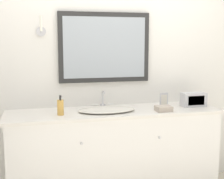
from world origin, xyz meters
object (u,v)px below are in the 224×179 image
soap_bottle (60,107)px  picture_frame (164,100)px  sink_basin (107,109)px  appliance_box (194,100)px

soap_bottle → picture_frame: soap_bottle is taller
sink_basin → soap_bottle: soap_bottle is taller
appliance_box → picture_frame: bearing=168.9°
picture_frame → appliance_box: bearing=-11.1°
sink_basin → soap_bottle: (-0.43, -0.05, 0.05)m
soap_bottle → picture_frame: bearing=7.2°
soap_bottle → picture_frame: 1.04m
appliance_box → picture_frame: (-0.29, 0.06, 0.00)m
soap_bottle → picture_frame: size_ratio=1.27×
sink_basin → appliance_box: 0.90m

